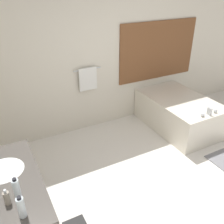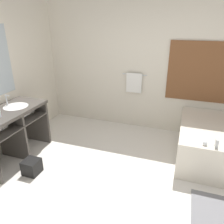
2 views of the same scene
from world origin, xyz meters
TOP-DOWN VIEW (x-y plane):
  - ground_plane at (0.00, 0.00)m, footprint 16.00×16.00m
  - wall_back_with_blinds at (0.04, 2.23)m, footprint 7.40×0.13m
  - vanity_counter at (-1.88, 0.37)m, footprint 0.62×1.25m
  - sink_faucet at (-2.05, 0.53)m, footprint 0.09×0.04m
  - bathtub at (1.19, 1.42)m, footprint 0.97×1.54m
  - waste_bin at (-1.35, 0.08)m, footprint 0.23×0.23m
  - bath_mat at (1.18, 0.18)m, footprint 0.45×0.62m

SIDE VIEW (x-z plane):
  - ground_plane at x=0.00m, z-range 0.00..0.00m
  - bath_mat at x=1.18m, z-range 0.00..0.02m
  - waste_bin at x=-1.35m, z-range 0.00..0.23m
  - bathtub at x=1.19m, z-range -0.03..0.67m
  - vanity_counter at x=-1.88m, z-range 0.20..1.06m
  - sink_faucet at x=-2.05m, z-range 0.86..1.04m
  - wall_back_with_blinds at x=0.04m, z-range 0.00..2.70m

